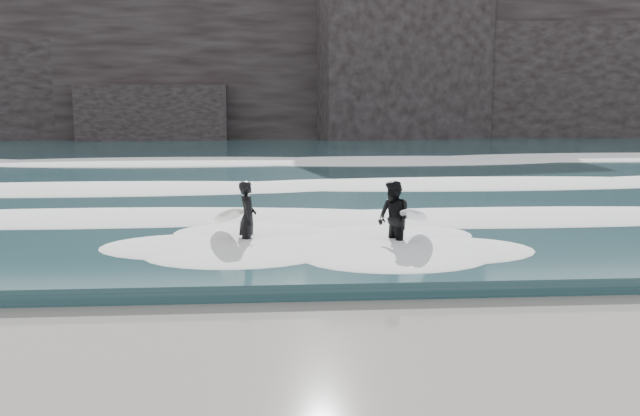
{
  "coord_description": "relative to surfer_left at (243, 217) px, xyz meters",
  "views": [
    {
      "loc": [
        -0.31,
        -8.19,
        3.34
      ],
      "look_at": [
        0.78,
        6.48,
        1.0
      ],
      "focal_mm": 40.0,
      "sensor_mm": 36.0,
      "label": 1
    }
  ],
  "objects": [
    {
      "name": "surfer_right",
      "position": [
        3.2,
        -0.54,
        0.02
      ],
      "size": [
        1.43,
        2.06,
        1.59
      ],
      "color": "black",
      "rests_on": "ground"
    },
    {
      "name": "surfer_left",
      "position": [
        0.0,
        0.0,
        0.0
      ],
      "size": [
        1.08,
        2.07,
        1.55
      ],
      "color": "black",
      "rests_on": "ground"
    },
    {
      "name": "foam_near",
      "position": [
        0.85,
        2.25,
        -0.38
      ],
      "size": [
        60.0,
        3.2,
        0.2
      ],
      "primitive_type": "ellipsoid",
      "color": "white",
      "rests_on": "sea"
    },
    {
      "name": "headland",
      "position": [
        0.85,
        39.25,
        4.22
      ],
      "size": [
        70.0,
        9.0,
        10.0
      ],
      "primitive_type": "cube",
      "color": "black",
      "rests_on": "ground"
    },
    {
      "name": "foam_far",
      "position": [
        0.85,
        18.25,
        -0.33
      ],
      "size": [
        60.0,
        4.8,
        0.3
      ],
      "primitive_type": "ellipsoid",
      "color": "white",
      "rests_on": "sea"
    },
    {
      "name": "ground",
      "position": [
        0.85,
        -6.75,
        -0.78
      ],
      "size": [
        120.0,
        120.0,
        0.0
      ],
      "primitive_type": "plane",
      "color": "olive",
      "rests_on": "ground"
    },
    {
      "name": "foam_mid",
      "position": [
        0.85,
        9.25,
        -0.36
      ],
      "size": [
        60.0,
        4.0,
        0.24
      ],
      "primitive_type": "ellipsoid",
      "color": "white",
      "rests_on": "sea"
    },
    {
      "name": "sea",
      "position": [
        0.85,
        22.25,
        -0.63
      ],
      "size": [
        90.0,
        52.0,
        0.3
      ],
      "primitive_type": "cube",
      "color": "#21434A",
      "rests_on": "ground"
    }
  ]
}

